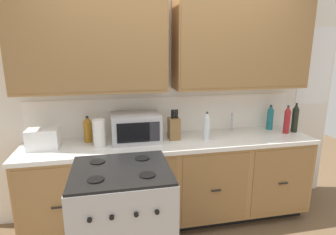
% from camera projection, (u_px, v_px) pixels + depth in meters
% --- Properties ---
extents(wall_unit, '(4.13, 0.40, 2.49)m').
position_uv_depth(wall_unit, '(169.00, 66.00, 2.81)').
color(wall_unit, white).
rests_on(wall_unit, ground_plane).
extents(counter_run, '(2.96, 0.64, 0.92)m').
position_uv_depth(counter_run, '(173.00, 181.00, 2.91)').
color(counter_run, black).
rests_on(counter_run, ground_plane).
extents(stove_range, '(0.76, 0.68, 0.95)m').
position_uv_depth(stove_range, '(123.00, 223.00, 2.20)').
color(stove_range, '#B7B7BC').
rests_on(stove_range, ground_plane).
extents(microwave, '(0.48, 0.37, 0.28)m').
position_uv_depth(microwave, '(136.00, 127.00, 2.76)').
color(microwave, '#B7B7BC').
rests_on(microwave, counter_run).
extents(toaster, '(0.28, 0.18, 0.19)m').
position_uv_depth(toaster, '(43.00, 139.00, 2.54)').
color(toaster, white).
rests_on(toaster, counter_run).
extents(knife_block, '(0.11, 0.14, 0.31)m').
position_uv_depth(knife_block, '(174.00, 128.00, 2.82)').
color(knife_block, olive).
rests_on(knife_block, counter_run).
extents(sink_faucet, '(0.02, 0.02, 0.20)m').
position_uv_depth(sink_faucet, '(232.00, 122.00, 3.12)').
color(sink_faucet, '#B2B5BA').
rests_on(sink_faucet, counter_run).
extents(paper_towel_roll, '(0.12, 0.12, 0.26)m').
position_uv_depth(paper_towel_roll, '(99.00, 133.00, 2.61)').
color(paper_towel_roll, white).
rests_on(paper_towel_roll, counter_run).
extents(bottle_teal, '(0.07, 0.07, 0.29)m').
position_uv_depth(bottle_teal, '(270.00, 118.00, 3.16)').
color(bottle_teal, '#1E707A').
rests_on(bottle_teal, counter_run).
extents(bottle_red, '(0.07, 0.07, 0.31)m').
position_uv_depth(bottle_red, '(287.00, 120.00, 3.01)').
color(bottle_red, maroon).
rests_on(bottle_red, counter_run).
extents(bottle_clear, '(0.06, 0.06, 0.29)m').
position_uv_depth(bottle_clear, '(207.00, 126.00, 2.79)').
color(bottle_clear, silver).
rests_on(bottle_clear, counter_run).
extents(bottle_dark, '(0.07, 0.07, 0.33)m').
position_uv_depth(bottle_dark, '(295.00, 118.00, 3.06)').
color(bottle_dark, black).
rests_on(bottle_dark, counter_run).
extents(bottle_amber, '(0.08, 0.08, 0.26)m').
position_uv_depth(bottle_amber, '(88.00, 129.00, 2.73)').
color(bottle_amber, '#9E6619').
rests_on(bottle_amber, counter_run).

